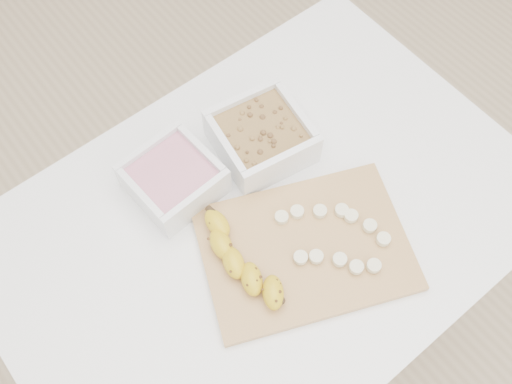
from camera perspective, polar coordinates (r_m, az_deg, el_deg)
ground at (r=1.76m, az=0.63°, el=-13.05°), size 3.50×3.50×0.00m
table at (r=1.14m, az=0.94°, el=-4.68°), size 1.00×0.70×0.75m
bowl_yogurt at (r=1.06m, az=-8.26°, el=1.36°), size 0.16×0.16×0.07m
bowl_granola at (r=1.10m, az=0.55°, el=5.59°), size 0.19×0.19×0.08m
cutting_board at (r=1.03m, az=4.93°, el=-5.67°), size 0.44×0.38×0.01m
banana at (r=0.99m, az=-1.33°, el=-6.96°), size 0.10×0.22×0.04m
banana_slices at (r=1.03m, az=7.97°, el=-4.39°), size 0.16×0.20×0.02m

